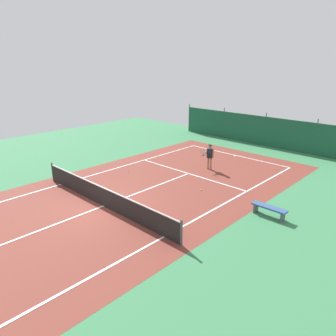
{
  "coord_description": "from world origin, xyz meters",
  "views": [
    {
      "loc": [
        11.88,
        -7.94,
        6.72
      ],
      "look_at": [
        0.12,
        4.4,
        0.9
      ],
      "focal_mm": 33.76,
      "sensor_mm": 36.0,
      "label": 1
    }
  ],
  "objects": [
    {
      "name": "tennis_player",
      "position": [
        0.4,
        7.99,
        0.96
      ],
      "size": [
        0.67,
        0.78,
        1.64
      ],
      "rotation": [
        0.0,
        0.0,
        3.23
      ],
      "color": "#9E7051",
      "rests_on": "ground"
    },
    {
      "name": "tennis_ball_midcourt",
      "position": [
        -2.96,
        3.98,
        0.03
      ],
      "size": [
        0.07,
        0.07,
        0.07
      ],
      "primitive_type": "sphere",
      "color": "#CCDB33",
      "rests_on": "ground"
    },
    {
      "name": "tennis_ball_near_player",
      "position": [
        3.54,
        10.96,
        0.03
      ],
      "size": [
        0.07,
        0.07,
        0.07
      ],
      "primitive_type": "sphere",
      "color": "#CCDB33",
      "rests_on": "ground"
    },
    {
      "name": "courtside_bench",
      "position": [
        6.31,
        4.53,
        0.37
      ],
      "size": [
        1.6,
        0.4,
        0.49
      ],
      "color": "#335184",
      "rests_on": "ground"
    },
    {
      "name": "back_fence",
      "position": [
        -0.0,
        16.54,
        0.67
      ],
      "size": [
        16.3,
        0.98,
        2.7
      ],
      "color": "#195138",
      "rests_on": "ground"
    },
    {
      "name": "tennis_net",
      "position": [
        0.0,
        0.0,
        0.51
      ],
      "size": [
        10.12,
        0.1,
        1.1
      ],
      "color": "black",
      "rests_on": "ground"
    },
    {
      "name": "court_surface",
      "position": [
        0.0,
        0.0,
        0.0
      ],
      "size": [
        11.02,
        26.6,
        0.01
      ],
      "color": "brown",
      "rests_on": "ground"
    },
    {
      "name": "parked_car",
      "position": [
        2.38,
        19.2,
        0.84
      ],
      "size": [
        2.36,
        4.37,
        1.68
      ],
      "rotation": [
        0.0,
        0.0,
        -0.11
      ],
      "color": "silver",
      "rests_on": "ground"
    },
    {
      "name": "tennis_ball_by_sideline",
      "position": [
        2.22,
        4.79,
        0.03
      ],
      "size": [
        0.07,
        0.07,
        0.07
      ],
      "primitive_type": "sphere",
      "color": "#CCDB33",
      "rests_on": "ground"
    },
    {
      "name": "ground_plane",
      "position": [
        0.0,
        0.0,
        0.0
      ],
      "size": [
        36.0,
        36.0,
        0.0
      ],
      "primitive_type": "plane",
      "color": "#387A4C"
    }
  ]
}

